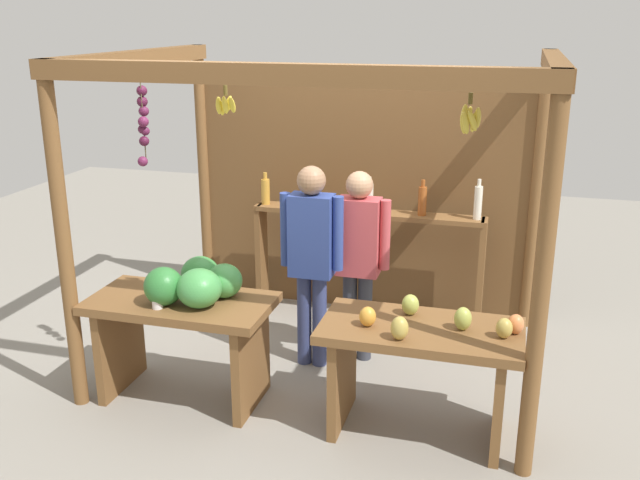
{
  "coord_description": "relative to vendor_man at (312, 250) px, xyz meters",
  "views": [
    {
      "loc": [
        1.29,
        -4.85,
        2.58
      ],
      "look_at": [
        0.0,
        -0.22,
        1.05
      ],
      "focal_mm": 39.72,
      "sensor_mm": 36.0,
      "label": 1
    }
  ],
  "objects": [
    {
      "name": "ground_plane",
      "position": [
        0.1,
        0.1,
        -0.93
      ],
      "size": [
        12.0,
        12.0,
        0.0
      ],
      "primitive_type": "plane",
      "color": "gray",
      "rests_on": "ground"
    },
    {
      "name": "vendor_woman",
      "position": [
        0.31,
        0.19,
        -0.04
      ],
      "size": [
        0.48,
        0.2,
        1.5
      ],
      "rotation": [
        0.0,
        0.0,
        0.06
      ],
      "color": "#353741",
      "rests_on": "ground"
    },
    {
      "name": "fruit_counter_right",
      "position": [
        0.93,
        -0.72,
        -0.38
      ],
      "size": [
        1.26,
        0.64,
        0.89
      ],
      "color": "brown",
      "rests_on": "ground"
    },
    {
      "name": "fruit_counter_left",
      "position": [
        -0.67,
        -0.71,
        -0.25
      ],
      "size": [
        1.25,
        0.64,
        1.0
      ],
      "color": "brown",
      "rests_on": "ground"
    },
    {
      "name": "bottle_shelf_unit",
      "position": [
        0.23,
        0.91,
        -0.15
      ],
      "size": [
        1.99,
        0.22,
        1.33
      ],
      "color": "brown",
      "rests_on": "ground"
    },
    {
      "name": "market_stall",
      "position": [
        0.09,
        0.59,
        0.45
      ],
      "size": [
        3.1,
        2.28,
        2.33
      ],
      "color": "brown",
      "rests_on": "ground"
    },
    {
      "name": "vendor_man",
      "position": [
        0.0,
        0.0,
        0.0
      ],
      "size": [
        0.48,
        0.21,
        1.56
      ],
      "rotation": [
        0.0,
        0.0,
        0.06
      ],
      "color": "navy",
      "rests_on": "ground"
    }
  ]
}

